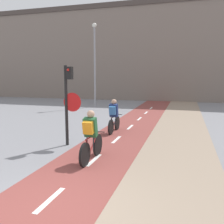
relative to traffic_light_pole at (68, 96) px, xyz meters
The scene contains 7 objects.
ground_plane 4.90m from the traffic_light_pole, 71.52° to the right, with size 120.00×120.00×0.00m, color gray.
bike_lane 4.89m from the traffic_light_pole, 71.48° to the right, with size 2.33×60.00×0.02m.
building_row_background 19.71m from the traffic_light_pole, 85.74° to the left, with size 60.00×5.20×9.75m.
traffic_light_pole is the anchor object (origin of this frame).
street_lamp_far 11.62m from the traffic_light_pole, 105.69° to the left, with size 0.36×0.36×6.58m.
cyclist_near 2.24m from the traffic_light_pole, 45.20° to the right, with size 0.46×1.73×1.52m.
cyclist_far 2.81m from the traffic_light_pole, 67.80° to the left, with size 0.46×1.67×1.49m.
Camera 1 is at (2.55, -3.67, 2.50)m, focal length 40.00 mm.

